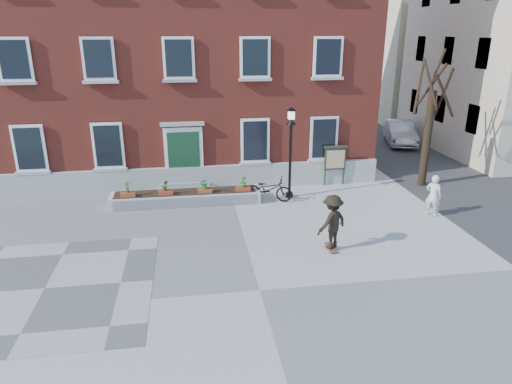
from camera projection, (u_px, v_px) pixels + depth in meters
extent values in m
plane|color=#98989B|center=(260.00, 290.00, 12.79)|extent=(100.00, 100.00, 0.00)
cube|color=#505053|center=(45.00, 288.00, 12.87)|extent=(6.00, 6.00, 0.01)
imported|color=black|center=(268.00, 189.00, 19.33)|extent=(2.14, 1.29, 1.06)
imported|color=silver|center=(400.00, 132.00, 29.09)|extent=(2.71, 4.73, 1.48)
imported|color=silver|center=(433.00, 196.00, 17.69)|extent=(0.71, 0.71, 1.66)
cube|color=#973729|center=(179.00, 48.00, 23.54)|extent=(18.00, 10.00, 12.00)
cube|color=#A3A39E|center=(185.00, 179.00, 20.60)|extent=(18.00, 0.24, 1.10)
cube|color=#A1A19C|center=(186.00, 189.00, 20.63)|extent=(2.60, 0.80, 0.20)
cube|color=gray|center=(186.00, 184.00, 20.70)|extent=(2.20, 0.50, 0.20)
cube|color=white|center=(184.00, 155.00, 20.27)|extent=(1.70, 0.12, 2.50)
cube|color=#143921|center=(184.00, 158.00, 20.25)|extent=(1.40, 0.06, 2.30)
cube|color=#A6A6A1|center=(182.00, 124.00, 19.76)|extent=(1.90, 0.25, 0.15)
cube|color=white|center=(30.00, 148.00, 19.16)|extent=(1.30, 0.10, 2.00)
cube|color=black|center=(29.00, 149.00, 19.11)|extent=(1.08, 0.04, 1.78)
cube|color=#ACACA6|center=(33.00, 173.00, 19.46)|extent=(1.44, 0.20, 0.12)
cube|color=white|center=(14.00, 59.00, 17.96)|extent=(1.30, 0.10, 1.70)
cube|color=black|center=(14.00, 60.00, 17.91)|extent=(1.08, 0.04, 1.48)
cube|color=gray|center=(18.00, 83.00, 18.20)|extent=(1.44, 0.20, 0.12)
cube|color=white|center=(108.00, 146.00, 19.61)|extent=(1.30, 0.10, 2.00)
cube|color=black|center=(108.00, 146.00, 19.56)|extent=(1.08, 0.04, 1.78)
cube|color=#A7A7A1|center=(111.00, 170.00, 19.91)|extent=(1.44, 0.20, 0.12)
cube|color=silver|center=(99.00, 59.00, 18.41)|extent=(1.30, 0.10, 1.70)
cube|color=black|center=(98.00, 59.00, 18.36)|extent=(1.08, 0.04, 1.48)
cube|color=#A8A8A2|center=(101.00, 82.00, 18.66)|extent=(1.44, 0.20, 0.12)
cube|color=white|center=(179.00, 58.00, 18.86)|extent=(1.30, 0.10, 1.70)
cube|color=black|center=(179.00, 58.00, 18.81)|extent=(1.08, 0.04, 1.48)
cube|color=gray|center=(180.00, 81.00, 19.11)|extent=(1.44, 0.20, 0.12)
cube|color=white|center=(255.00, 141.00, 20.51)|extent=(1.30, 0.10, 2.00)
cube|color=black|center=(255.00, 141.00, 20.47)|extent=(1.08, 0.04, 1.78)
cube|color=#A6A6A1|center=(255.00, 164.00, 20.81)|extent=(1.44, 0.20, 0.12)
cube|color=white|center=(255.00, 57.00, 19.31)|extent=(1.30, 0.10, 1.70)
cube|color=black|center=(255.00, 58.00, 19.26)|extent=(1.08, 0.04, 1.48)
cube|color=#A0A09B|center=(255.00, 80.00, 19.56)|extent=(1.44, 0.20, 0.12)
cube|color=silver|center=(324.00, 138.00, 20.97)|extent=(1.30, 0.10, 2.00)
cube|color=black|center=(324.00, 138.00, 20.92)|extent=(1.08, 0.04, 1.78)
cube|color=#AAAAA4|center=(323.00, 161.00, 21.26)|extent=(1.44, 0.20, 0.12)
cube|color=white|center=(328.00, 57.00, 19.76)|extent=(1.30, 0.10, 1.70)
cube|color=black|center=(328.00, 57.00, 19.71)|extent=(1.08, 0.04, 1.48)
cube|color=#A3A39E|center=(327.00, 78.00, 20.01)|extent=(1.44, 0.20, 0.12)
cube|color=silver|center=(186.00, 198.00, 19.13)|extent=(6.20, 1.10, 0.50)
cube|color=#ACACAC|center=(186.00, 203.00, 18.61)|extent=(5.80, 0.02, 0.40)
cube|color=black|center=(185.00, 192.00, 19.05)|extent=(5.80, 0.90, 0.06)
cube|color=brown|center=(128.00, 195.00, 18.46)|extent=(0.60, 0.25, 0.20)
imported|color=#2B5E1C|center=(127.00, 187.00, 18.35)|extent=(0.24, 0.24, 0.45)
cube|color=maroon|center=(166.00, 193.00, 18.67)|extent=(0.60, 0.25, 0.20)
imported|color=#30611D|center=(165.00, 185.00, 18.56)|extent=(0.25, 0.25, 0.45)
cube|color=brown|center=(205.00, 191.00, 18.89)|extent=(0.60, 0.25, 0.20)
imported|color=#2B6A1F|center=(205.00, 184.00, 18.79)|extent=(0.40, 0.40, 0.45)
cube|color=brown|center=(243.00, 189.00, 19.12)|extent=(0.60, 0.25, 0.20)
imported|color=#316E21|center=(243.00, 182.00, 19.01)|extent=(0.25, 0.25, 0.45)
cylinder|color=black|center=(427.00, 139.00, 20.78)|extent=(0.36, 0.36, 4.40)
cylinder|color=black|center=(444.00, 93.00, 20.15)|extent=(0.12, 1.12, 2.23)
cylinder|color=black|center=(431.00, 85.00, 20.50)|extent=(1.18, 0.49, 1.97)
cylinder|color=black|center=(419.00, 86.00, 20.25)|extent=(0.88, 1.14, 2.35)
cylinder|color=black|center=(430.00, 83.00, 19.68)|extent=(0.60, 0.77, 1.90)
cylinder|color=black|center=(445.00, 96.00, 19.54)|extent=(1.39, 0.55, 1.95)
cylinder|color=#2F2115|center=(438.00, 67.00, 19.86)|extent=(0.43, 0.48, 1.58)
cube|color=#39393B|center=(391.00, 137.00, 31.25)|extent=(8.00, 36.00, 0.01)
cube|color=beige|center=(427.00, 35.00, 37.38)|extent=(10.00, 11.00, 13.00)
cube|color=black|center=(473.00, 119.00, 23.85)|extent=(0.08, 1.00, 1.50)
cube|color=black|center=(441.00, 109.00, 26.83)|extent=(0.08, 1.00, 1.50)
cube|color=black|center=(415.00, 101.00, 29.82)|extent=(0.08, 1.00, 1.50)
cube|color=black|center=(484.00, 53.00, 22.75)|extent=(0.08, 1.00, 1.50)
cube|color=black|center=(449.00, 51.00, 25.73)|extent=(0.08, 1.00, 1.50)
cube|color=black|center=(421.00, 49.00, 28.71)|extent=(0.08, 1.00, 1.50)
cylinder|color=black|center=(289.00, 195.00, 19.91)|extent=(0.32, 0.32, 0.20)
cylinder|color=black|center=(290.00, 162.00, 19.41)|extent=(0.12, 0.12, 3.20)
cone|color=black|center=(291.00, 121.00, 18.83)|extent=(0.40, 0.40, 0.30)
cube|color=#FFEEBB|center=(291.00, 115.00, 18.74)|extent=(0.24, 0.24, 0.34)
cone|color=black|center=(291.00, 109.00, 18.66)|extent=(0.40, 0.40, 0.16)
cylinder|color=#1B3726|center=(325.00, 167.00, 21.21)|extent=(0.08, 0.08, 1.80)
cylinder|color=black|center=(344.00, 166.00, 21.33)|extent=(0.08, 0.08, 1.80)
cube|color=#193321|center=(335.00, 159.00, 21.15)|extent=(1.00, 0.10, 1.00)
cube|color=#D4C489|center=(336.00, 159.00, 21.10)|extent=(0.85, 0.02, 0.85)
cube|color=#342F2D|center=(336.00, 147.00, 20.96)|extent=(1.10, 0.16, 0.10)
cube|color=brown|center=(331.00, 248.00, 15.17)|extent=(0.22, 0.78, 0.03)
cylinder|color=black|center=(330.00, 252.00, 14.91)|extent=(0.03, 0.05, 0.05)
cylinder|color=black|center=(336.00, 252.00, 14.94)|extent=(0.03, 0.05, 0.05)
cylinder|color=black|center=(325.00, 245.00, 15.43)|extent=(0.03, 0.05, 0.05)
cylinder|color=black|center=(331.00, 245.00, 15.46)|extent=(0.03, 0.05, 0.05)
imported|color=black|center=(332.00, 222.00, 14.86)|extent=(1.37, 1.18, 1.84)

